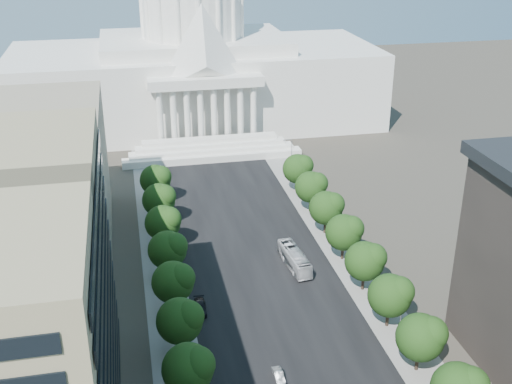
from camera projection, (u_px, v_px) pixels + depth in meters
road_asphalt at (252, 254)px, 135.76m from camera, size 30.00×260.00×0.01m
sidewalk_left at (162, 263)px, 132.19m from camera, size 8.00×260.00×0.02m
sidewalk_right at (337, 245)px, 139.34m from camera, size 8.00×260.00×0.02m
capitol at (195, 63)px, 212.66m from camera, size 120.00×56.00×73.00m
office_block_left_far at (10, 189)px, 129.63m from camera, size 38.00×52.00×30.00m
tree_l_d at (190, 368)px, 92.05m from camera, size 7.79×7.60×9.97m
tree_l_e at (182, 320)px, 102.80m from camera, size 7.79×7.60×9.97m
tree_l_f at (175, 281)px, 113.54m from camera, size 7.79×7.60×9.97m
tree_l_g at (169, 249)px, 124.29m from camera, size 7.79×7.60×9.97m
tree_l_h at (164, 222)px, 135.03m from camera, size 7.79×7.60×9.97m
tree_l_i at (160, 199)px, 145.78m from camera, size 7.79×7.60×9.97m
tree_l_j at (157, 179)px, 156.52m from camera, size 7.79×7.60×9.97m
tree_r_d at (423, 336)px, 98.83m from camera, size 7.79×7.60×9.97m
tree_r_e at (392, 294)px, 109.58m from camera, size 7.79×7.60×9.97m
tree_r_f at (367, 260)px, 120.32m from camera, size 7.79×7.60×9.97m
tree_r_g at (346, 231)px, 131.07m from camera, size 7.79×7.60×9.97m
tree_r_h at (328, 207)px, 141.81m from camera, size 7.79×7.60×9.97m
tree_r_i at (312, 186)px, 152.56m from camera, size 7.79×7.60×9.97m
tree_r_j at (299, 168)px, 163.30m from camera, size 7.79×7.60×9.97m
streetlight_c at (400, 296)px, 110.30m from camera, size 2.61×0.44×9.00m
streetlight_d at (351, 231)px, 132.69m from camera, size 2.61×0.44×9.00m
streetlight_e at (316, 184)px, 155.07m from camera, size 2.61×0.44×9.00m
streetlight_f at (290, 150)px, 177.46m from camera, size 2.61×0.44×9.00m
car_silver at (279, 376)px, 99.15m from camera, size 1.49×4.04×1.32m
car_dark_b at (200, 308)px, 115.84m from camera, size 2.67×5.82×1.65m
city_bus at (294, 259)px, 130.12m from camera, size 4.18×13.27×3.64m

